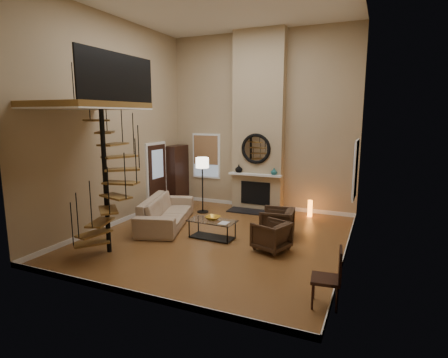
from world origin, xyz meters
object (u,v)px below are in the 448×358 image
at_px(armchair_far, 274,236).
at_px(accent_lamp, 310,208).
at_px(armchair_near, 280,223).
at_px(hutch, 177,175).
at_px(sofa, 166,211).
at_px(side_chair, 332,275).
at_px(floor_lamp, 202,167).
at_px(coffee_table, 212,227).

height_order(armchair_far, accent_lamp, armchair_far).
bearing_deg(armchair_near, hutch, -123.82).
distance_m(armchair_near, armchair_far, 1.03).
height_order(hutch, accent_lamp, hutch).
distance_m(sofa, armchair_near, 3.11).
bearing_deg(side_chair, armchair_near, 118.80).
bearing_deg(side_chair, floor_lamp, 136.32).
bearing_deg(accent_lamp, hutch, -179.84).
relative_size(armchair_far, floor_lamp, 0.41).
bearing_deg(floor_lamp, hutch, 149.61).
height_order(hutch, sofa, hutch).
height_order(armchair_near, accent_lamp, armchair_near).
height_order(floor_lamp, accent_lamp, floor_lamp).
bearing_deg(coffee_table, accent_lamp, 57.50).
distance_m(coffee_table, side_chair, 3.76).
distance_m(coffee_table, floor_lamp, 2.67).
bearing_deg(side_chair, sofa, 151.10).
bearing_deg(floor_lamp, coffee_table, -57.55).
distance_m(armchair_near, side_chair, 3.30).
relative_size(hutch, side_chair, 2.11).
bearing_deg(accent_lamp, coffee_table, -122.50).
height_order(sofa, armchair_far, sofa).
distance_m(accent_lamp, side_chair, 5.18).
bearing_deg(armchair_far, accent_lamp, -163.93).
relative_size(coffee_table, floor_lamp, 0.70).
bearing_deg(floor_lamp, sofa, -100.89).
height_order(hutch, coffee_table, hutch).
xyz_separation_m(coffee_table, side_chair, (3.08, -2.14, 0.24)).
relative_size(floor_lamp, accent_lamp, 3.49).
bearing_deg(armchair_near, coffee_table, -70.26).
distance_m(hutch, armchair_near, 4.73).
distance_m(hutch, coffee_table, 3.99).
bearing_deg(sofa, coffee_table, -123.53).
bearing_deg(accent_lamp, side_chair, -76.05).
xyz_separation_m(sofa, floor_lamp, (0.31, 1.60, 1.02)).
bearing_deg(armchair_near, sofa, -91.47).
xyz_separation_m(coffee_table, floor_lamp, (-1.30, 2.04, 1.13)).
distance_m(hutch, accent_lamp, 4.59).
xyz_separation_m(accent_lamp, side_chair, (1.25, -5.02, 0.28)).
height_order(coffee_table, floor_lamp, floor_lamp).
height_order(sofa, floor_lamp, floor_lamp).
height_order(hutch, side_chair, hutch).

